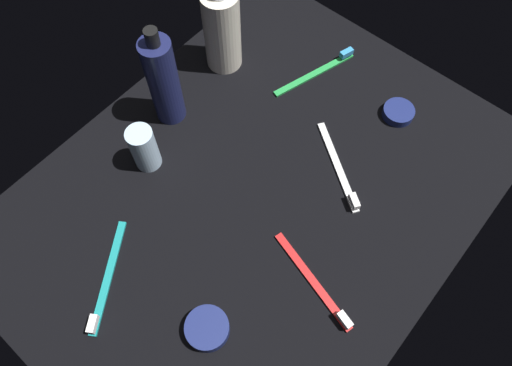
{
  "coord_description": "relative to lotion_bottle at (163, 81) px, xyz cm",
  "views": [
    {
      "loc": [
        27.34,
        23.39,
        72.77
      ],
      "look_at": [
        0.0,
        0.0,
        3.0
      ],
      "focal_mm": 34.03,
      "sensor_mm": 36.0,
      "label": 1
    }
  ],
  "objects": [
    {
      "name": "bodywash_bottle",
      "position": [
        -15.36,
        -0.91,
        -0.83
      ],
      "size": [
        6.72,
        6.72,
        18.19
      ],
      "color": "silver",
      "rests_on": "ground_plane"
    },
    {
      "name": "ground_plane",
      "position": [
        2.11,
        22.06,
        -9.7
      ],
      "size": [
        84.0,
        64.0,
        1.2
      ],
      "primitive_type": "cube",
      "color": "black"
    },
    {
      "name": "toothbrush_green",
      "position": [
        -25.06,
        14.68,
        -8.49
      ],
      "size": [
        17.6,
        6.28,
        2.1
      ],
      "color": "green",
      "rests_on": "ground_plane"
    },
    {
      "name": "cream_tin_left",
      "position": [
        23.87,
        31.42,
        -8.02
      ],
      "size": [
        6.46,
        6.46,
        2.16
      ],
      "primitive_type": "cylinder",
      "color": "navy",
      "rests_on": "ground_plane"
    },
    {
      "name": "toothbrush_white",
      "position": [
        -9.95,
        30.57,
        -8.49
      ],
      "size": [
        11.11,
        15.56,
        2.1
      ],
      "color": "white",
      "rests_on": "ground_plane"
    },
    {
      "name": "toothbrush_red",
      "position": [
        8.44,
        39.63,
        -8.49
      ],
      "size": [
        5.83,
        17.69,
        2.1
      ],
      "color": "red",
      "rests_on": "ground_plane"
    },
    {
      "name": "lotion_bottle",
      "position": [
        0.0,
        0.0,
        0.0
      ],
      "size": [
        5.29,
        5.29,
        20.45
      ],
      "color": "#191E49",
      "rests_on": "ground_plane"
    },
    {
      "name": "toothbrush_teal",
      "position": [
        28.88,
        15.0,
        -8.49
      ],
      "size": [
        15.65,
        10.97,
        2.1
      ],
      "color": "teal",
      "rests_on": "ground_plane"
    },
    {
      "name": "deodorant_stick",
      "position": [
        9.77,
        4.29,
        -4.68
      ],
      "size": [
        4.45,
        4.45,
        8.83
      ],
      "primitive_type": "cylinder",
      "color": "silver",
      "rests_on": "ground_plane"
    },
    {
      "name": "cream_tin_right",
      "position": [
        -26.41,
        31.54,
        -8.28
      ],
      "size": [
        5.64,
        5.64,
        1.63
      ],
      "primitive_type": "cylinder",
      "color": "navy",
      "rests_on": "ground_plane"
    }
  ]
}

